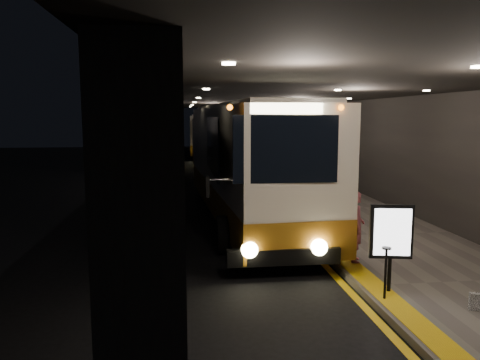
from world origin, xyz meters
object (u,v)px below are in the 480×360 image
info_sign (391,233)px  coach_main (247,167)px  coach_third (204,136)px  passenger_boarding (356,226)px  stanchion_post (385,274)px  coach_second (218,150)px  bag_polka (477,302)px

info_sign → coach_main: bearing=115.3°
coach_third → info_sign: size_ratio=6.55×
passenger_boarding → stanchion_post: passenger_boarding is taller
coach_main → stanchion_post: coach_main is taller
coach_second → coach_third: 16.44m
bag_polka → info_sign: 1.93m
coach_second → passenger_boarding: bearing=-85.4°
passenger_boarding → info_sign: bearing=-166.6°
bag_polka → info_sign: info_sign is taller
coach_third → stanchion_post: 36.00m
coach_third → stanchion_post: bearing=-85.5°
coach_second → passenger_boarding: size_ratio=6.43×
coach_main → info_sign: (1.92, -7.47, -0.54)m
coach_main → info_sign: 7.73m
coach_main → stanchion_post: 8.10m
bag_polka → info_sign: (-1.21, 1.07, 1.06)m
coach_main → info_sign: size_ratio=7.14×
coach_second → bag_polka: 20.51m
info_sign → coach_second: bearing=107.1°
coach_third → bag_polka: 36.82m
coach_third → stanchion_post: size_ratio=11.56×
coach_main → passenger_boarding: coach_main is taller
coach_second → bag_polka: (3.28, -20.20, -1.37)m
coach_second → passenger_boarding: (2.11, -17.11, -0.66)m
coach_second → stanchion_post: bearing=-87.0°
bag_polka → info_sign: bearing=138.6°
coach_second → stanchion_post: coach_second is taller
coach_main → bag_polka: coach_main is taller
coach_main → coach_third: size_ratio=1.09×
coach_second → passenger_boarding: 17.25m
passenger_boarding → bag_polka: size_ratio=5.50×
bag_polka → stanchion_post: size_ratio=0.31×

